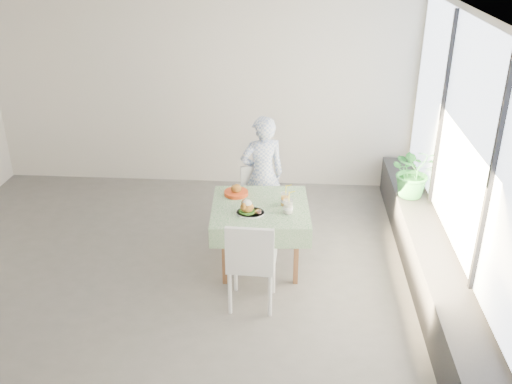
# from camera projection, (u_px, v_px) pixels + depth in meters

# --- Properties ---
(floor) EXTENTS (6.00, 6.00, 0.00)m
(floor) POSITION_uv_depth(u_px,v_px,m) (171.00, 272.00, 6.37)
(floor) COLOR #575553
(floor) RESTS_ON ground
(ceiling) EXTENTS (6.00, 6.00, 0.00)m
(ceiling) POSITION_uv_depth(u_px,v_px,m) (152.00, 12.00, 5.18)
(ceiling) COLOR white
(ceiling) RESTS_ON ground
(wall_back) EXTENTS (6.00, 0.02, 2.80)m
(wall_back) POSITION_uv_depth(u_px,v_px,m) (202.00, 90.00, 8.03)
(wall_back) COLOR silver
(wall_back) RESTS_ON ground
(wall_front) EXTENTS (6.00, 0.02, 2.80)m
(wall_front) POSITION_uv_depth(u_px,v_px,m) (73.00, 303.00, 3.52)
(wall_front) COLOR silver
(wall_front) RESTS_ON ground
(wall_right) EXTENTS (0.02, 5.00, 2.80)m
(wall_right) POSITION_uv_depth(u_px,v_px,m) (464.00, 163.00, 5.58)
(wall_right) COLOR silver
(wall_right) RESTS_ON ground
(window_pane) EXTENTS (0.01, 4.80, 2.18)m
(window_pane) POSITION_uv_depth(u_px,v_px,m) (465.00, 139.00, 5.47)
(window_pane) COLOR #D1E0F9
(window_pane) RESTS_ON ground
(window_ledge) EXTENTS (0.40, 4.80, 0.50)m
(window_ledge) POSITION_uv_depth(u_px,v_px,m) (428.00, 262.00, 6.08)
(window_ledge) COLOR black
(window_ledge) RESTS_ON ground
(cafe_table) EXTENTS (1.11, 1.11, 0.74)m
(cafe_table) POSITION_uv_depth(u_px,v_px,m) (260.00, 229.00, 6.32)
(cafe_table) COLOR brown
(cafe_table) RESTS_ON ground
(chair_far) EXTENTS (0.50, 0.50, 0.86)m
(chair_far) POSITION_uv_depth(u_px,v_px,m) (260.00, 216.00, 7.02)
(chair_far) COLOR white
(chair_far) RESTS_ON ground
(chair_near) EXTENTS (0.48, 0.48, 0.98)m
(chair_near) POSITION_uv_depth(u_px,v_px,m) (252.00, 278.00, 5.71)
(chair_near) COLOR white
(chair_near) RESTS_ON ground
(diner) EXTENTS (0.64, 0.52, 1.50)m
(diner) POSITION_uv_depth(u_px,v_px,m) (262.00, 175.00, 6.93)
(diner) COLOR #7F96CC
(diner) RESTS_ON ground
(main_dish) EXTENTS (0.31, 0.31, 0.16)m
(main_dish) POSITION_uv_depth(u_px,v_px,m) (249.00, 209.00, 6.01)
(main_dish) COLOR white
(main_dish) RESTS_ON cafe_table
(juice_cup_orange) EXTENTS (0.10, 0.10, 0.29)m
(juice_cup_orange) POSITION_uv_depth(u_px,v_px,m) (285.00, 200.00, 6.18)
(juice_cup_orange) COLOR white
(juice_cup_orange) RESTS_ON cafe_table
(juice_cup_lemonade) EXTENTS (0.11, 0.11, 0.30)m
(juice_cup_lemonade) POSITION_uv_depth(u_px,v_px,m) (288.00, 207.00, 6.02)
(juice_cup_lemonade) COLOR white
(juice_cup_lemonade) RESTS_ON cafe_table
(second_dish) EXTENTS (0.27, 0.27, 0.13)m
(second_dish) POSITION_uv_depth(u_px,v_px,m) (236.00, 192.00, 6.44)
(second_dish) COLOR #C53D14
(second_dish) RESTS_ON cafe_table
(potted_plant) EXTENTS (0.64, 0.57, 0.65)m
(potted_plant) POSITION_uv_depth(u_px,v_px,m) (414.00, 171.00, 6.86)
(potted_plant) COLOR #267438
(potted_plant) RESTS_ON window_ledge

